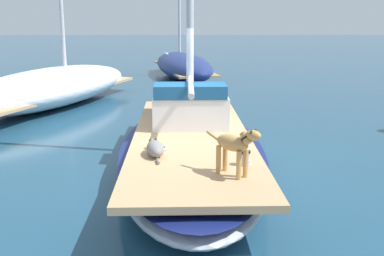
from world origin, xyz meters
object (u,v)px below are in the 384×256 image
object	(u,v)px
coiled_rope	(157,148)
deck_winch	(245,158)
sailboat_main	(191,151)
dog_tan	(235,145)
dog_grey	(155,148)
moored_boat_port_side	(51,86)
moored_boat_far_astern	(183,65)

from	to	relation	value
coiled_rope	deck_winch	bearing A→B (deg)	-32.01
sailboat_main	dog_tan	size ratio (longest dim) A/B	9.71
dog_grey	coiled_rope	bearing A→B (deg)	86.34
moored_boat_port_side	moored_boat_far_astern	distance (m)	7.61
deck_winch	moored_boat_port_side	xyz separation A→B (m)	(-5.01, 8.12, -0.16)
dog_tan	dog_grey	bearing A→B (deg)	138.54
coiled_rope	moored_boat_far_astern	world-z (taller)	moored_boat_far_astern
dog_tan	moored_boat_far_astern	world-z (taller)	moored_boat_far_astern
moored_boat_port_side	deck_winch	bearing A→B (deg)	-58.32
moored_boat_port_side	moored_boat_far_astern	world-z (taller)	moored_boat_port_side
dog_tan	sailboat_main	bearing A→B (deg)	103.51
coiled_rope	moored_boat_far_astern	distance (m)	13.76
dog_tan	moored_boat_port_side	distance (m)	9.85
coiled_rope	moored_boat_far_astern	xyz separation A→B (m)	(0.32, 13.76, -0.10)
sailboat_main	dog_grey	bearing A→B (deg)	-113.78
dog_tan	coiled_rope	distance (m)	1.72
deck_winch	moored_boat_port_side	bearing A→B (deg)	121.68
dog_grey	coiled_rope	xyz separation A→B (m)	(0.02, 0.29, -0.08)
sailboat_main	dog_tan	xyz separation A→B (m)	(0.55, -2.27, 0.75)
dog_grey	coiled_rope	world-z (taller)	dog_grey
deck_winch	moored_boat_port_side	world-z (taller)	moored_boat_port_side
deck_winch	coiled_rope	bearing A→B (deg)	147.99
moored_boat_far_astern	dog_tan	bearing A→B (deg)	-87.05
sailboat_main	dog_tan	world-z (taller)	dog_tan
moored_boat_far_astern	deck_winch	bearing A→B (deg)	-86.18
dog_grey	moored_boat_far_astern	bearing A→B (deg)	88.62
deck_winch	moored_boat_far_astern	distance (m)	14.60
dog_tan	moored_boat_far_astern	distance (m)	15.05
sailboat_main	coiled_rope	world-z (taller)	coiled_rope
deck_winch	moored_boat_port_side	size ratio (longest dim) A/B	0.03
coiled_rope	moored_boat_port_side	distance (m)	8.20
coiled_rope	moored_boat_port_side	bearing A→B (deg)	116.95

